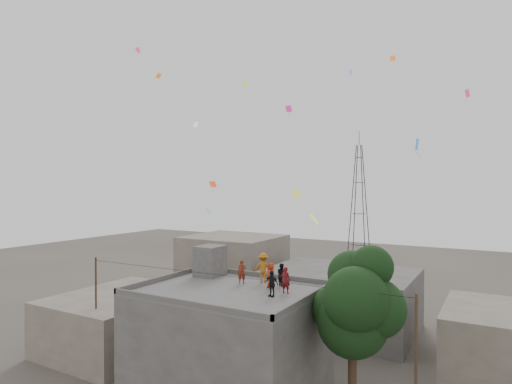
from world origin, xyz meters
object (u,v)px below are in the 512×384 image
Objects in this scene: stair_head_box at (210,261)px; transmission_tower at (359,207)px; tree at (356,305)px; person_red_adult at (286,280)px; person_dark_adult at (272,284)px.

transmission_tower is (-0.80, 37.40, 1.97)m from stair_head_box.
tree is 41.12m from transmission_tower.
tree is 4.18m from person_red_adult.
stair_head_box is 37.46m from transmission_tower.
person_red_adult is 1.08m from person_dark_adult.
stair_head_box is 0.10× the size of transmission_tower.
tree is 6.48× the size of person_dark_adult.
transmission_tower is at bearing 107.80° from person_dark_adult.
person_red_adult reaches higher than person_dark_adult.
tree is at bearing 17.40° from person_dark_adult.
person_red_adult is (6.46, -1.73, -0.26)m from stair_head_box.
person_dark_adult is (6.90, -40.14, -2.27)m from transmission_tower.
stair_head_box is at bearing -17.01° from person_red_adult.
transmission_tower is at bearing 106.09° from tree.
person_dark_adult is (-0.36, -1.01, -0.04)m from person_red_adult.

